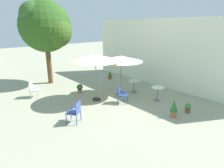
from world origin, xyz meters
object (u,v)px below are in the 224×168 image
at_px(cafe_table_0, 158,91).
at_px(patio_chair_0, 33,89).
at_px(patio_umbrella_1, 121,59).
at_px(potted_plant_3, 174,107).
at_px(potted_plant_0, 80,88).
at_px(potted_plant_1, 188,108).
at_px(potted_plant_2, 110,75).
at_px(patio_chair_2, 121,94).
at_px(cafe_table_1, 134,84).
at_px(patio_umbrella_0, 96,58).
at_px(shade_tree, 46,26).
at_px(patio_chair_1, 75,111).

bearing_deg(cafe_table_0, patio_chair_0, -134.86).
relative_size(patio_umbrella_1, potted_plant_3, 2.88).
distance_m(potted_plant_0, potted_plant_1, 6.13).
height_order(patio_umbrella_1, potted_plant_2, patio_umbrella_1).
xyz_separation_m(patio_umbrella_1, potted_plant_3, (3.58, -0.15, -1.65)).
bearing_deg(patio_chair_0, potted_plant_3, 30.82).
bearing_deg(patio_chair_2, potted_plant_3, 13.83).
xyz_separation_m(cafe_table_1, potted_plant_1, (3.58, -0.18, -0.26)).
height_order(patio_umbrella_1, potted_plant_3, patio_umbrella_1).
distance_m(patio_umbrella_0, patio_umbrella_1, 1.60).
relative_size(patio_umbrella_0, patio_umbrella_1, 1.05).
distance_m(shade_tree, cafe_table_1, 6.75).
distance_m(patio_umbrella_1, potted_plant_1, 4.28).
bearing_deg(potted_plant_1, patio_chair_1, -120.29).
distance_m(potted_plant_0, potted_plant_3, 5.67).
bearing_deg(cafe_table_0, shade_tree, -156.57).
bearing_deg(patio_umbrella_0, patio_chair_1, -56.03).
relative_size(shade_tree, patio_umbrella_0, 2.14).
relative_size(cafe_table_1, potted_plant_0, 1.41).
relative_size(patio_umbrella_0, potted_plant_0, 4.97).
bearing_deg(potted_plant_0, potted_plant_3, 14.92).
bearing_deg(cafe_table_1, potted_plant_2, 166.66).
xyz_separation_m(patio_chair_0, potted_plant_0, (0.98, 2.40, -0.21)).
bearing_deg(patio_chair_0, potted_plant_0, 67.66).
relative_size(cafe_table_1, potted_plant_1, 1.58).
xyz_separation_m(cafe_table_0, potted_plant_2, (-4.90, 0.80, -0.21)).
height_order(shade_tree, patio_umbrella_1, shade_tree).
distance_m(patio_chair_2, potted_plant_1, 3.26).
height_order(cafe_table_1, patio_chair_0, patio_chair_0).
relative_size(shade_tree, patio_chair_2, 6.48).
height_order(patio_chair_0, patio_chair_1, patio_chair_1).
bearing_deg(potted_plant_3, potted_plant_0, -165.08).
bearing_deg(potted_plant_2, patio_chair_2, -32.49).
relative_size(potted_plant_2, potted_plant_3, 0.77).
bearing_deg(cafe_table_0, patio_chair_1, -99.46).
height_order(patio_umbrella_0, potted_plant_1, patio_umbrella_0).
height_order(patio_chair_1, patio_chair_2, patio_chair_1).
bearing_deg(cafe_table_1, patio_chair_0, -122.05).
height_order(cafe_table_1, patio_chair_2, patio_chair_2).
bearing_deg(potted_plant_2, patio_chair_1, -52.24).
height_order(patio_umbrella_0, potted_plant_0, patio_umbrella_0).
distance_m(shade_tree, potted_plant_1, 9.76).
height_order(patio_umbrella_0, patio_chair_1, patio_umbrella_0).
relative_size(cafe_table_1, potted_plant_2, 1.12).
height_order(patio_umbrella_0, potted_plant_2, patio_umbrella_0).
height_order(shade_tree, potted_plant_1, shade_tree).
relative_size(shade_tree, potted_plant_1, 11.90).
bearing_deg(potted_plant_3, cafe_table_1, 162.74).
bearing_deg(patio_chair_1, patio_umbrella_1, 107.96).
height_order(patio_umbrella_1, cafe_table_1, patio_umbrella_1).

